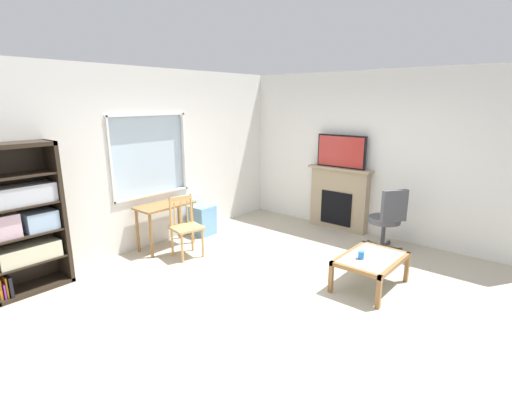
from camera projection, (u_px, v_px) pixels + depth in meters
The scene contains 12 objects.
ground at pixel (281, 286), 4.94m from camera, with size 6.18×6.08×0.02m, color #B2A893.
wall_back_with_window at pixel (155, 159), 6.17m from camera, with size 5.18×0.15×2.75m.
wall_right at pixel (376, 155), 6.53m from camera, with size 0.12×5.28×2.75m, color silver.
bookshelf at pixel (21, 223), 4.60m from camera, with size 0.90×0.38×1.81m.
desk_under_window at pixel (165, 212), 6.06m from camera, with size 0.90×0.45×0.71m.
wooden_chair at pixel (186, 226), 5.76m from camera, with size 0.49×0.48×0.90m.
plastic_drawer_unit at pixel (202, 220), 6.77m from camera, with size 0.35×0.40×0.51m, color #72ADDB.
fireplace at pixel (339, 198), 6.98m from camera, with size 0.26×1.18×1.13m.
tv at pixel (341, 151), 6.75m from camera, with size 0.06×0.91×0.57m.
office_chair at pixel (388, 217), 5.92m from camera, with size 0.62×0.62×1.00m.
coffee_table at pixel (371, 261), 4.80m from camera, with size 0.93×0.65×0.40m.
sippy_cup at pixel (361, 255), 4.73m from camera, with size 0.07×0.07×0.09m, color #337FD6.
Camera 1 is at (-3.64, -2.66, 2.27)m, focal length 27.23 mm.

